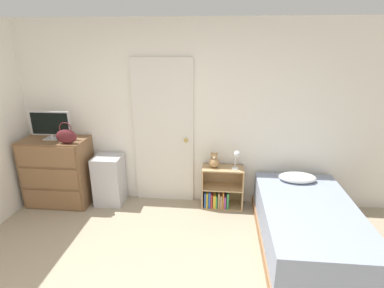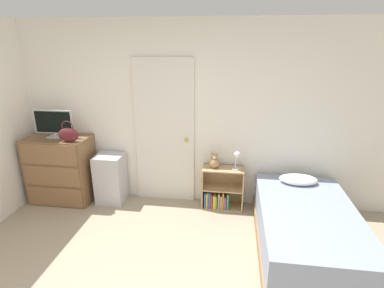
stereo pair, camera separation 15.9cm
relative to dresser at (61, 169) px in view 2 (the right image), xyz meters
name	(u,v)px [view 2 (the right image)]	position (x,y,z in m)	size (l,w,h in m)	color
wall_back	(167,115)	(1.53, 0.30, 0.79)	(10.00, 0.06, 2.55)	white
door_closed	(165,133)	(1.50, 0.25, 0.54)	(0.84, 0.09, 2.06)	silver
dresser	(61,169)	(0.00, 0.00, 0.00)	(0.89, 0.50, 0.97)	brown
tv	(54,123)	(-0.02, 0.01, 0.69)	(0.56, 0.16, 0.39)	#B7B7BC
handbag	(68,135)	(0.28, -0.16, 0.59)	(0.28, 0.10, 0.29)	#591E23
storage_bin	(111,178)	(0.72, 0.06, -0.13)	(0.39, 0.37, 0.72)	silver
bookshelf	(220,192)	(2.31, 0.11, -0.26)	(0.57, 0.28, 0.60)	tan
teddy_bear	(214,161)	(2.22, 0.11, 0.21)	(0.14, 0.14, 0.22)	tan
desk_lamp	(237,157)	(2.52, 0.07, 0.30)	(0.11, 0.11, 0.27)	silver
bed	(306,228)	(3.33, -0.67, -0.23)	(1.08, 1.85, 0.61)	#996B47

